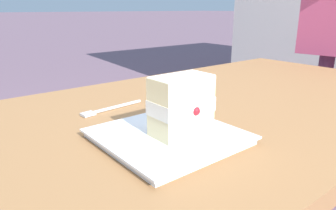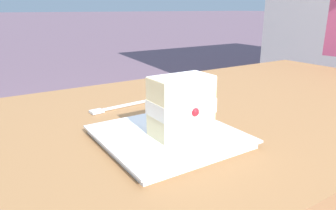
% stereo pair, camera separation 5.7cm
% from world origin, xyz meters
% --- Properties ---
extents(patio_table, '(1.60, 0.78, 0.76)m').
position_xyz_m(patio_table, '(0.00, 0.00, 0.66)').
color(patio_table, olive).
rests_on(patio_table, ground).
extents(dessert_plate, '(0.25, 0.25, 0.02)m').
position_xyz_m(dessert_plate, '(-0.20, -0.11, 0.77)').
color(dessert_plate, white).
rests_on(dessert_plate, patio_table).
extents(cake_slice, '(0.11, 0.08, 0.11)m').
position_xyz_m(cake_slice, '(-0.18, -0.13, 0.83)').
color(cake_slice, beige).
rests_on(cake_slice, dessert_plate).
extents(dessert_fork, '(0.17, 0.03, 0.01)m').
position_xyz_m(dessert_fork, '(-0.20, 0.12, 0.77)').
color(dessert_fork, silver).
rests_on(dessert_fork, patio_table).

